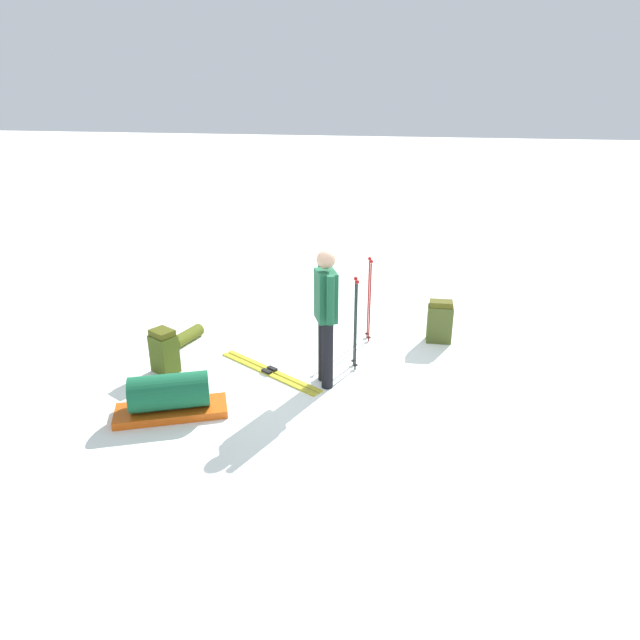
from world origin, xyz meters
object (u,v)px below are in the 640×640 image
object	(u,v)px
backpack_large_dark	(164,351)
backpack_bright	(440,322)
skier_standing	(326,311)
ski_poles_planted_near	(369,295)
gear_sled	(170,397)
sleeping_mat_rolled	(188,336)
ski_poles_planted_far	(356,319)
ski_pair_near	(269,371)

from	to	relation	value
backpack_large_dark	backpack_bright	distance (m)	3.82
skier_standing	backpack_large_dark	distance (m)	2.19
backpack_bright	ski_poles_planted_near	size ratio (longest dim) A/B	0.51
backpack_bright	backpack_large_dark	bearing A→B (deg)	-63.97
backpack_large_dark	gear_sled	size ratio (longest dim) A/B	0.44
skier_standing	sleeping_mat_rolled	size ratio (longest dim) A/B	3.09
backpack_large_dark	backpack_bright	size ratio (longest dim) A/B	0.94
backpack_bright	ski_poles_planted_far	size ratio (longest dim) A/B	0.51
skier_standing	ski_poles_planted_far	size ratio (longest dim) A/B	1.39
gear_sled	sleeping_mat_rolled	size ratio (longest dim) A/B	2.37
skier_standing	ski_pair_near	distance (m)	1.22
backpack_bright	sleeping_mat_rolled	distance (m)	3.63
ski_poles_planted_near	sleeping_mat_rolled	xyz separation A→B (m)	(0.61, -2.54, -0.59)
skier_standing	ski_poles_planted_near	distance (m)	1.50
ski_poles_planted_far	sleeping_mat_rolled	distance (m)	2.57
skier_standing	backpack_large_dark	bearing A→B (deg)	-87.08
backpack_bright	gear_sled	world-z (taller)	backpack_bright
ski_pair_near	gear_sled	world-z (taller)	gear_sled
skier_standing	backpack_bright	distance (m)	2.18
ski_pair_near	gear_sled	size ratio (longest dim) A/B	1.19
backpack_bright	gear_sled	size ratio (longest dim) A/B	0.47
skier_standing	ski_poles_planted_far	distance (m)	0.64
ski_poles_planted_far	gear_sled	world-z (taller)	ski_poles_planted_far
ski_poles_planted_near	sleeping_mat_rolled	distance (m)	2.68
sleeping_mat_rolled	ski_poles_planted_far	bearing A→B (deg)	82.84
ski_poles_planted_far	ski_pair_near	bearing A→B (deg)	-70.44
backpack_large_dark	gear_sled	xyz separation A→B (m)	(0.97, 0.53, -0.06)
ski_poles_planted_near	backpack_large_dark	bearing A→B (deg)	-57.70
backpack_large_dark	sleeping_mat_rolled	world-z (taller)	backpack_large_dark
ski_pair_near	ski_poles_planted_far	size ratio (longest dim) A/B	1.27
ski_poles_planted_far	gear_sled	size ratio (longest dim) A/B	0.94
backpack_bright	ski_poles_planted_far	distance (m)	1.56
backpack_large_dark	sleeping_mat_rolled	size ratio (longest dim) A/B	1.05
ski_pair_near	sleeping_mat_rolled	xyz separation A→B (m)	(-0.68, -1.43, 0.08)
ski_pair_near	backpack_bright	world-z (taller)	backpack_bright
ski_pair_near	ski_poles_planted_far	xyz separation A→B (m)	(-0.37, 1.05, 0.67)
ski_pair_near	backpack_large_dark	distance (m)	1.37
skier_standing	ski_pair_near	xyz separation A→B (m)	(-0.13, -0.76, -0.94)
skier_standing	ski_poles_planted_near	size ratio (longest dim) A/B	1.39
skier_standing	backpack_large_dark	world-z (taller)	skier_standing
gear_sled	ski_poles_planted_near	bearing A→B (deg)	142.83
ski_poles_planted_near	gear_sled	world-z (taller)	ski_poles_planted_near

